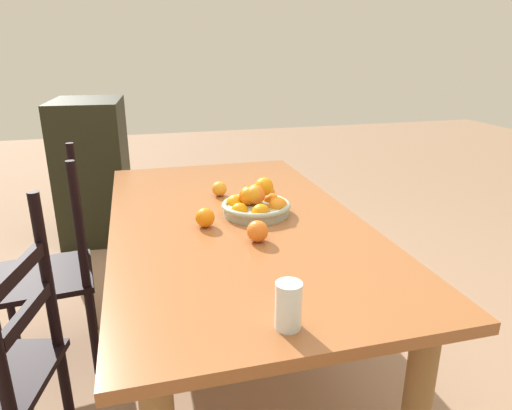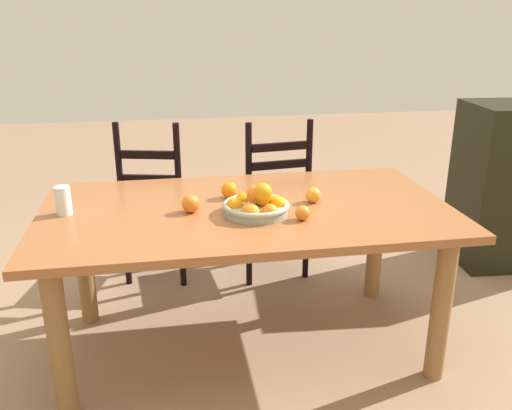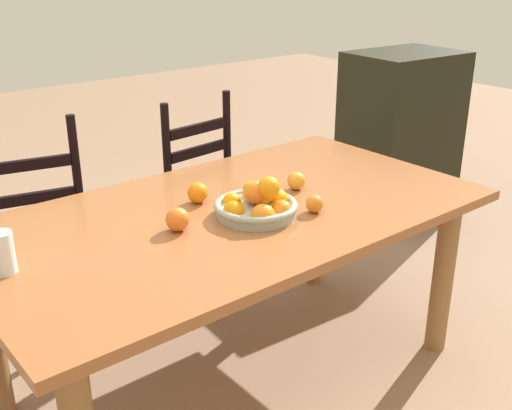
{
  "view_description": "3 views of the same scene",
  "coord_description": "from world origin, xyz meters",
  "px_view_note": "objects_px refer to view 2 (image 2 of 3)",
  "views": [
    {
      "loc": [
        -1.72,
        0.37,
        1.39
      ],
      "look_at": [
        0.03,
        -0.09,
        0.76
      ],
      "focal_mm": 32.28,
      "sensor_mm": 36.0,
      "label": 1
    },
    {
      "loc": [
        -0.34,
        -2.23,
        1.54
      ],
      "look_at": [
        0.03,
        -0.09,
        0.76
      ],
      "focal_mm": 37.93,
      "sensor_mm": 36.0,
      "label": 2
    },
    {
      "loc": [
        -1.22,
        -1.62,
        1.56
      ],
      "look_at": [
        0.03,
        -0.09,
        0.76
      ],
      "focal_mm": 43.57,
      "sensor_mm": 36.0,
      "label": 3
    }
  ],
  "objects_px": {
    "chair_by_cabinet": "(272,203)",
    "drinking_glass": "(63,201)",
    "chair_near_window": "(157,208)",
    "orange_loose_1": "(313,195)",
    "dining_table": "(247,228)",
    "fruit_bowl": "(257,203)",
    "orange_loose_0": "(229,190)",
    "orange_loose_3": "(303,213)",
    "orange_loose_2": "(191,204)"
  },
  "relations": [
    {
      "from": "chair_by_cabinet",
      "to": "drinking_glass",
      "type": "height_order",
      "value": "chair_by_cabinet"
    },
    {
      "from": "chair_near_window",
      "to": "orange_loose_1",
      "type": "height_order",
      "value": "chair_near_window"
    },
    {
      "from": "dining_table",
      "to": "chair_near_window",
      "type": "xyz_separation_m",
      "value": [
        -0.41,
        0.84,
        -0.18
      ]
    },
    {
      "from": "chair_near_window",
      "to": "drinking_glass",
      "type": "relative_size",
      "value": 7.82
    },
    {
      "from": "fruit_bowl",
      "to": "orange_loose_0",
      "type": "distance_m",
      "value": 0.25
    },
    {
      "from": "drinking_glass",
      "to": "dining_table",
      "type": "bearing_deg",
      "value": -2.81
    },
    {
      "from": "orange_loose_1",
      "to": "drinking_glass",
      "type": "relative_size",
      "value": 0.55
    },
    {
      "from": "chair_by_cabinet",
      "to": "fruit_bowl",
      "type": "distance_m",
      "value": 0.94
    },
    {
      "from": "dining_table",
      "to": "orange_loose_3",
      "type": "bearing_deg",
      "value": -44.11
    },
    {
      "from": "orange_loose_3",
      "to": "orange_loose_1",
      "type": "bearing_deg",
      "value": 63.46
    },
    {
      "from": "fruit_bowl",
      "to": "orange_loose_3",
      "type": "distance_m",
      "value": 0.2
    },
    {
      "from": "chair_near_window",
      "to": "fruit_bowl",
      "type": "bearing_deg",
      "value": 128.6
    },
    {
      "from": "dining_table",
      "to": "orange_loose_2",
      "type": "distance_m",
      "value": 0.29
    },
    {
      "from": "orange_loose_1",
      "to": "chair_near_window",
      "type": "bearing_deg",
      "value": 131.03
    },
    {
      "from": "chair_near_window",
      "to": "orange_loose_2",
      "type": "distance_m",
      "value": 0.93
    },
    {
      "from": "chair_near_window",
      "to": "orange_loose_2",
      "type": "height_order",
      "value": "chair_near_window"
    },
    {
      "from": "fruit_bowl",
      "to": "orange_loose_3",
      "type": "xyz_separation_m",
      "value": [
        0.17,
        -0.1,
        -0.02
      ]
    },
    {
      "from": "orange_loose_0",
      "to": "drinking_glass",
      "type": "relative_size",
      "value": 0.61
    },
    {
      "from": "chair_by_cabinet",
      "to": "orange_loose_1",
      "type": "xyz_separation_m",
      "value": [
        0.04,
        -0.76,
        0.3
      ]
    },
    {
      "from": "dining_table",
      "to": "orange_loose_1",
      "type": "bearing_deg",
      "value": 1.52
    },
    {
      "from": "chair_near_window",
      "to": "chair_by_cabinet",
      "type": "relative_size",
      "value": 1.0
    },
    {
      "from": "dining_table",
      "to": "drinking_glass",
      "type": "height_order",
      "value": "drinking_glass"
    },
    {
      "from": "drinking_glass",
      "to": "chair_by_cabinet",
      "type": "bearing_deg",
      "value": 34.55
    },
    {
      "from": "orange_loose_2",
      "to": "fruit_bowl",
      "type": "bearing_deg",
      "value": -13.7
    },
    {
      "from": "orange_loose_1",
      "to": "chair_by_cabinet",
      "type": "bearing_deg",
      "value": 92.83
    },
    {
      "from": "chair_by_cabinet",
      "to": "orange_loose_2",
      "type": "distance_m",
      "value": 0.99
    },
    {
      "from": "orange_loose_1",
      "to": "orange_loose_2",
      "type": "distance_m",
      "value": 0.56
    },
    {
      "from": "orange_loose_2",
      "to": "orange_loose_1",
      "type": "bearing_deg",
      "value": 3.59
    },
    {
      "from": "chair_near_window",
      "to": "orange_loose_0",
      "type": "relative_size",
      "value": 12.92
    },
    {
      "from": "chair_near_window",
      "to": "orange_loose_2",
      "type": "relative_size",
      "value": 12.48
    },
    {
      "from": "dining_table",
      "to": "orange_loose_3",
      "type": "xyz_separation_m",
      "value": [
        0.2,
        -0.2,
        0.13
      ]
    },
    {
      "from": "orange_loose_0",
      "to": "chair_near_window",
      "type": "bearing_deg",
      "value": 116.66
    },
    {
      "from": "orange_loose_1",
      "to": "orange_loose_3",
      "type": "distance_m",
      "value": 0.23
    },
    {
      "from": "dining_table",
      "to": "orange_loose_1",
      "type": "xyz_separation_m",
      "value": [
        0.31,
        0.01,
        0.14
      ]
    },
    {
      "from": "orange_loose_0",
      "to": "drinking_glass",
      "type": "distance_m",
      "value": 0.73
    },
    {
      "from": "orange_loose_3",
      "to": "orange_loose_0",
      "type": "bearing_deg",
      "value": 128.54
    },
    {
      "from": "dining_table",
      "to": "chair_near_window",
      "type": "relative_size",
      "value": 1.85
    },
    {
      "from": "orange_loose_0",
      "to": "orange_loose_1",
      "type": "xyz_separation_m",
      "value": [
        0.37,
        -0.12,
        -0.0
      ]
    },
    {
      "from": "orange_loose_0",
      "to": "orange_loose_1",
      "type": "height_order",
      "value": "orange_loose_0"
    },
    {
      "from": "dining_table",
      "to": "fruit_bowl",
      "type": "xyz_separation_m",
      "value": [
        0.03,
        -0.09,
        0.15
      ]
    },
    {
      "from": "orange_loose_3",
      "to": "drinking_glass",
      "type": "relative_size",
      "value": 0.5
    },
    {
      "from": "chair_by_cabinet",
      "to": "orange_loose_3",
      "type": "xyz_separation_m",
      "value": [
        -0.07,
        -0.96,
        0.3
      ]
    },
    {
      "from": "orange_loose_0",
      "to": "orange_loose_3",
      "type": "xyz_separation_m",
      "value": [
        0.26,
        -0.33,
        -0.01
      ]
    },
    {
      "from": "chair_near_window",
      "to": "fruit_bowl",
      "type": "distance_m",
      "value": 1.08
    },
    {
      "from": "chair_near_window",
      "to": "orange_loose_1",
      "type": "distance_m",
      "value": 1.14
    },
    {
      "from": "dining_table",
      "to": "chair_by_cabinet",
      "type": "distance_m",
      "value": 0.83
    },
    {
      "from": "fruit_bowl",
      "to": "dining_table",
      "type": "bearing_deg",
      "value": 108.17
    },
    {
      "from": "chair_near_window",
      "to": "orange_loose_2",
      "type": "bearing_deg",
      "value": 113.96
    },
    {
      "from": "dining_table",
      "to": "chair_near_window",
      "type": "distance_m",
      "value": 0.95
    },
    {
      "from": "orange_loose_1",
      "to": "orange_loose_2",
      "type": "xyz_separation_m",
      "value": [
        -0.56,
        -0.03,
        0.0
      ]
    }
  ]
}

